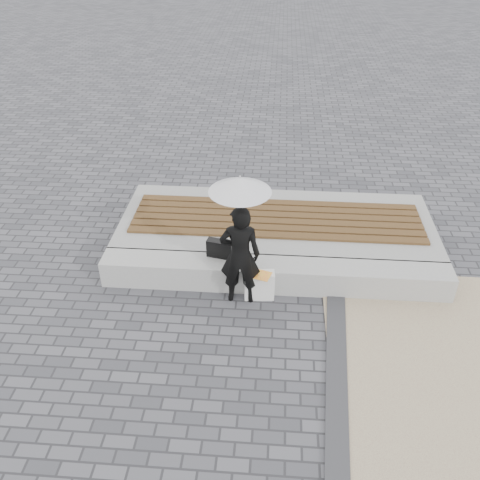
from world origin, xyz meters
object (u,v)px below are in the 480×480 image
Objects in this scene: woman at (240,255)px; parasol at (240,185)px; seating_ledge at (274,275)px; handbag at (220,249)px; canvas_tote at (259,285)px.

woman is 1.49× the size of parasol.
woman is (-0.47, -0.33, 0.55)m from seating_ledge.
parasol is at bearing -91.58° from woman.
parasol reaches higher than woman.
woman is at bearing -145.09° from seating_ledge.
handbag is 0.78m from canvas_tote.
seating_ledge is at bearing 48.28° from canvas_tote.
woman is 1.06m from parasol.
woman is 3.46× the size of canvas_tote.
seating_ledge is 1.72m from parasol.
woman is at bearing -42.36° from handbag.
handbag is at bearing 125.63° from parasol.
woman reaches higher than handbag.
parasol is 2.67× the size of handbag.
seating_ledge is 4.96× the size of parasol.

